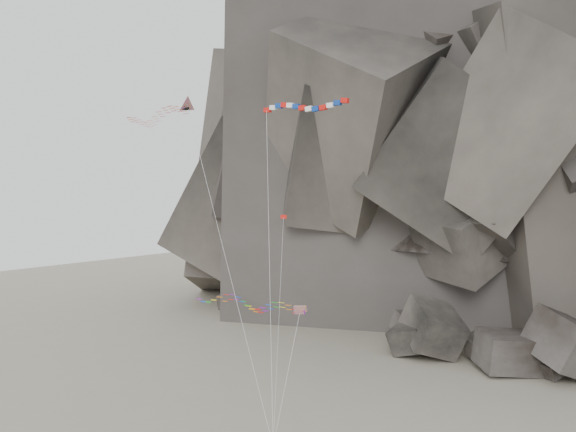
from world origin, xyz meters
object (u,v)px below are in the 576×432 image
Objects in this scene: delta_kite at (153,117)px; pennant_kite at (281,259)px; parafoil_kite at (243,302)px; banner_kite at (303,109)px.

delta_kite is 1.65× the size of pennant_kite.
parafoil_kite is at bearing 15.99° from delta_kite.
banner_kite reaches higher than parafoil_kite.
parafoil_kite is 8.10m from pennant_kite.
parafoil_kite is at bearing 133.43° from pennant_kite.
delta_kite is 2.16× the size of parafoil_kite.
banner_kite is at bearing 64.85° from pennant_kite.
parafoil_kite is (-5.77, -2.31, -19.21)m from banner_kite.
delta_kite is 24.45m from pennant_kite.
banner_kite is 2.05× the size of parafoil_kite.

